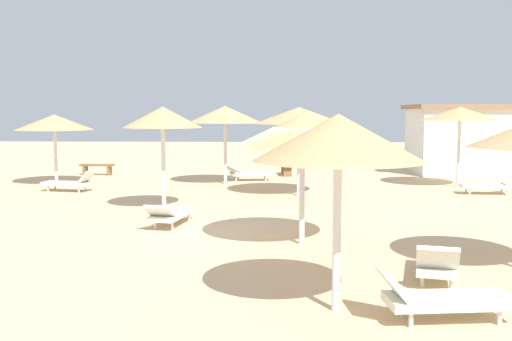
# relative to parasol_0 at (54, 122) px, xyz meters

# --- Properties ---
(ground_plane) EXTENTS (80.00, 80.00, 0.00)m
(ground_plane) POSITION_rel_parasol_0_xyz_m (7.99, -8.91, -2.40)
(ground_plane) COLOR #DBBA8C
(parasol_0) EXTENTS (2.93, 2.93, 2.71)m
(parasol_0) POSITION_rel_parasol_0_xyz_m (0.00, 0.00, 0.00)
(parasol_0) COLOR silver
(parasol_0) RESTS_ON ground
(parasol_1) EXTENTS (2.94, 2.94, 3.04)m
(parasol_1) POSITION_rel_parasol_0_xyz_m (6.53, 0.45, 0.30)
(parasol_1) COLOR silver
(parasol_1) RESTS_ON ground
(parasol_2) EXTENTS (2.38, 2.38, 2.79)m
(parasol_2) POSITION_rel_parasol_0_xyz_m (9.44, -13.56, 0.05)
(parasol_2) COLOR silver
(parasol_2) RESTS_ON ground
(parasol_3) EXTENTS (2.25, 2.25, 2.96)m
(parasol_3) POSITION_rel_parasol_0_xyz_m (5.34, -5.55, 0.24)
(parasol_3) COLOR silver
(parasol_3) RESTS_ON ground
(parasol_5) EXTENTS (2.91, 2.91, 3.00)m
(parasol_5) POSITION_rel_parasol_0_xyz_m (15.32, -0.09, 0.33)
(parasol_5) COLOR silver
(parasol_5) RESTS_ON ground
(parasol_6) EXTENTS (2.87, 2.87, 2.78)m
(parasol_6) POSITION_rel_parasol_0_xyz_m (9.12, -9.51, 0.03)
(parasol_6) COLOR silver
(parasol_6) RESTS_ON ground
(parasol_8) EXTENTS (3.07, 3.07, 2.97)m
(parasol_8) POSITION_rel_parasol_0_xyz_m (9.29, -2.50, 0.28)
(parasol_8) COLOR silver
(parasol_8) RESTS_ON ground
(lounger_0) EXTENTS (1.95, 0.96, 0.77)m
(lounger_0) POSITION_rel_parasol_0_xyz_m (1.24, -1.86, -2.08)
(lounger_0) COLOR silver
(lounger_0) RESTS_ON ground
(lounger_1) EXTENTS (1.97, 0.86, 0.62)m
(lounger_1) POSITION_rel_parasol_0_xyz_m (7.32, 1.58, -2.10)
(lounger_1) COLOR silver
(lounger_1) RESTS_ON ground
(lounger_2) EXTENTS (1.91, 0.85, 0.79)m
(lounger_2) POSITION_rel_parasol_0_xyz_m (10.79, -13.90, -2.08)
(lounger_2) COLOR silver
(lounger_2) RESTS_ON ground
(lounger_3) EXTENTS (0.95, 1.99, 0.67)m
(lounger_3) POSITION_rel_parasol_0_xyz_m (5.95, -7.75, -2.09)
(lounger_3) COLOR silver
(lounger_3) RESTS_ON ground
(lounger_4) EXTENTS (1.08, 1.97, 0.77)m
(lounger_4) POSITION_rel_parasol_0_xyz_m (11.27, -12.03, -2.08)
(lounger_4) COLOR silver
(lounger_4) RESTS_ON ground
(lounger_5) EXTENTS (1.93, 0.75, 0.71)m
(lounger_5) POSITION_rel_parasol_0_xyz_m (15.87, -1.90, -2.09)
(lounger_5) COLOR silver
(lounger_5) RESTS_ON ground
(bench_0) EXTENTS (1.52, 0.48, 0.49)m
(bench_0) POSITION_rel_parasol_0_xyz_m (0.53, 3.30, -2.06)
(bench_0) COLOR brown
(bench_0) RESTS_ON ground
(bench_1) EXTENTS (0.52, 1.53, 0.49)m
(bench_1) POSITION_rel_parasol_0_xyz_m (8.96, 3.64, -2.06)
(bench_1) COLOR brown
(bench_1) RESTS_ON ground
(beach_cabana) EXTENTS (4.52, 4.08, 3.14)m
(beach_cabana) POSITION_rel_parasol_0_xyz_m (16.89, 4.93, -0.81)
(beach_cabana) COLOR white
(beach_cabana) RESTS_ON ground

